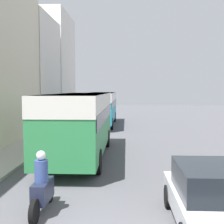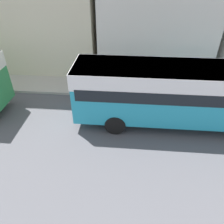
{
  "view_description": "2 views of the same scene",
  "coord_description": "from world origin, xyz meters",
  "px_view_note": "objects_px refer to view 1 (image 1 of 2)",
  "views": [
    {
      "loc": [
        0.53,
        -5.85,
        3.36
      ],
      "look_at": [
        -0.54,
        17.52,
        1.66
      ],
      "focal_mm": 50.0,
      "sensor_mm": 36.0,
      "label": 1
    },
    {
      "loc": [
        7.39,
        20.57,
        7.04
      ],
      "look_at": [
        -0.17,
        19.92,
        1.61
      ],
      "focal_mm": 35.0,
      "sensor_mm": 36.0,
      "label": 2
    }
  ],
  "objects_px": {
    "bus_lead": "(80,116)",
    "motorcycle_behind_lead": "(42,188)",
    "car_crossing": "(209,196)",
    "bus_following": "(101,104)",
    "pedestrian_near_curb": "(86,108)"
  },
  "relations": [
    {
      "from": "bus_lead",
      "to": "motorcycle_behind_lead",
      "type": "height_order",
      "value": "bus_lead"
    },
    {
      "from": "car_crossing",
      "to": "motorcycle_behind_lead",
      "type": "bearing_deg",
      "value": -9.36
    },
    {
      "from": "bus_following",
      "to": "bus_lead",
      "type": "bearing_deg",
      "value": -89.6
    },
    {
      "from": "car_crossing",
      "to": "pedestrian_near_curb",
      "type": "height_order",
      "value": "pedestrian_near_curb"
    },
    {
      "from": "bus_following",
      "to": "pedestrian_near_curb",
      "type": "bearing_deg",
      "value": 107.14
    },
    {
      "from": "bus_lead",
      "to": "pedestrian_near_curb",
      "type": "height_order",
      "value": "bus_lead"
    },
    {
      "from": "bus_following",
      "to": "motorcycle_behind_lead",
      "type": "bearing_deg",
      "value": -89.8
    },
    {
      "from": "bus_lead",
      "to": "motorcycle_behind_lead",
      "type": "distance_m",
      "value": 7.03
    },
    {
      "from": "car_crossing",
      "to": "bus_lead",
      "type": "bearing_deg",
      "value": -60.67
    },
    {
      "from": "motorcycle_behind_lead",
      "to": "car_crossing",
      "type": "distance_m",
      "value": 4.36
    },
    {
      "from": "bus_lead",
      "to": "car_crossing",
      "type": "distance_m",
      "value": 8.81
    },
    {
      "from": "bus_lead",
      "to": "car_crossing",
      "type": "xyz_separation_m",
      "value": [
        4.27,
        -7.61,
        -1.25
      ]
    },
    {
      "from": "bus_following",
      "to": "car_crossing",
      "type": "height_order",
      "value": "bus_following"
    },
    {
      "from": "car_crossing",
      "to": "pedestrian_near_curb",
      "type": "distance_m",
      "value": 30.88
    },
    {
      "from": "car_crossing",
      "to": "pedestrian_near_curb",
      "type": "relative_size",
      "value": 2.19
    }
  ]
}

